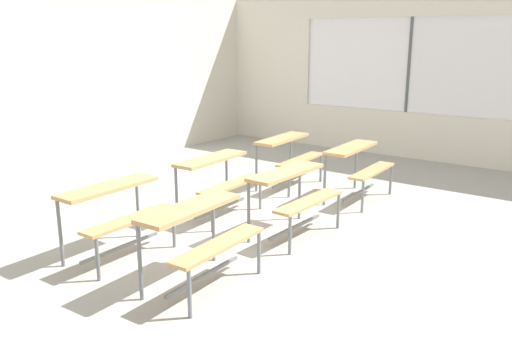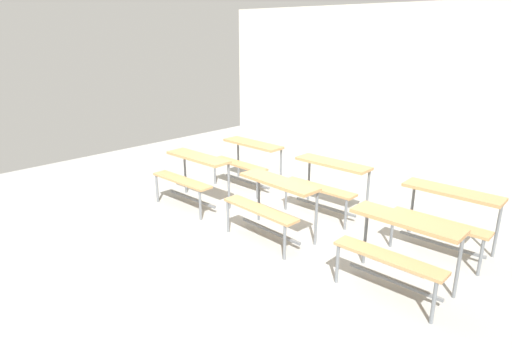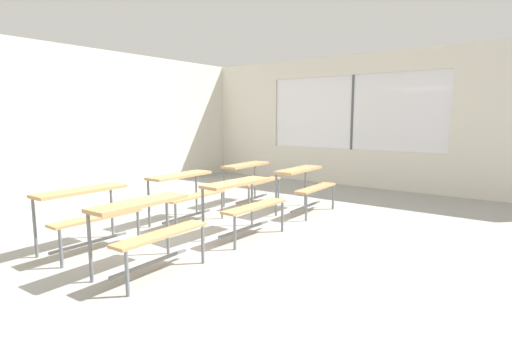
# 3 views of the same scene
# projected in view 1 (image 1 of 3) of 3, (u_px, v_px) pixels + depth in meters

# --- Properties ---
(ground) EXTENTS (10.00, 9.00, 0.05)m
(ground) POSITION_uv_depth(u_px,v_px,m) (278.00, 244.00, 5.86)
(ground) COLOR #9E9E99
(wall_back) EXTENTS (10.00, 0.12, 3.00)m
(wall_back) POSITION_uv_depth(u_px,v_px,m) (34.00, 84.00, 8.04)
(wall_back) COLOR silver
(wall_back) RESTS_ON ground
(wall_right) EXTENTS (0.12, 9.00, 3.00)m
(wall_right) POSITION_uv_depth(u_px,v_px,m) (443.00, 81.00, 9.31)
(wall_right) COLOR silver
(wall_right) RESTS_ON ground
(desk_bench_r0c0) EXTENTS (1.12, 0.63, 0.74)m
(desk_bench_r0c0) POSITION_uv_depth(u_px,v_px,m) (200.00, 227.00, 4.69)
(desk_bench_r0c0) COLOR tan
(desk_bench_r0c0) RESTS_ON ground
(desk_bench_r0c1) EXTENTS (1.12, 0.63, 0.74)m
(desk_bench_r0c1) POSITION_uv_depth(u_px,v_px,m) (294.00, 187.00, 5.93)
(desk_bench_r0c1) COLOR tan
(desk_bench_r0c1) RESTS_ON ground
(desk_bench_r0c2) EXTENTS (1.12, 0.62, 0.74)m
(desk_bench_r0c2) POSITION_uv_depth(u_px,v_px,m) (358.00, 160.00, 7.26)
(desk_bench_r0c2) COLOR tan
(desk_bench_r0c2) RESTS_ON ground
(desk_bench_r1c0) EXTENTS (1.11, 0.60, 0.74)m
(desk_bench_r1c0) POSITION_uv_depth(u_px,v_px,m) (116.00, 204.00, 5.35)
(desk_bench_r1c0) COLOR tan
(desk_bench_r1c0) RESTS_ON ground
(desk_bench_r1c1) EXTENTS (1.12, 0.63, 0.74)m
(desk_bench_r1c1) POSITION_uv_depth(u_px,v_px,m) (218.00, 172.00, 6.59)
(desk_bench_r1c1) COLOR tan
(desk_bench_r1c1) RESTS_ON ground
(desk_bench_r1c2) EXTENTS (1.13, 0.65, 0.74)m
(desk_bench_r1c2) POSITION_uv_depth(u_px,v_px,m) (288.00, 150.00, 7.90)
(desk_bench_r1c2) COLOR tan
(desk_bench_r1c2) RESTS_ON ground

